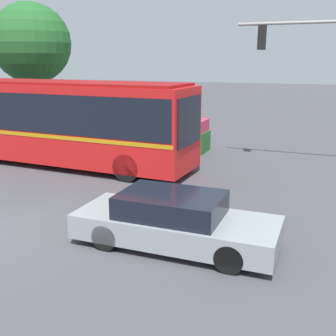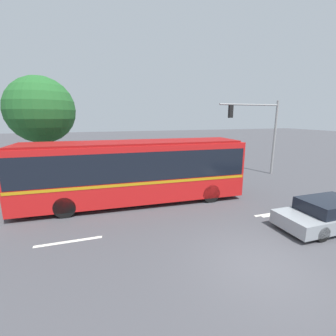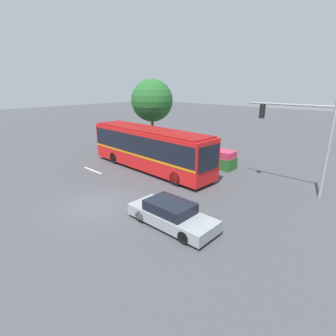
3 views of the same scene
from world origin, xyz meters
name	(u,v)px [view 3 (image 3 of 3)]	position (x,y,z in m)	size (l,w,h in m)	color
ground_plane	(97,206)	(0.00, 0.00, 0.00)	(140.00, 140.00, 0.00)	#444449
city_bus	(149,147)	(-2.78, 6.77, 1.90)	(11.87, 2.97, 3.33)	red
sedan_foreground	(171,214)	(4.53, 1.34, 0.58)	(4.62, 1.81, 1.23)	gray
traffic_light_pole	(305,133)	(7.65, 9.80, 3.87)	(5.17, 0.24, 5.81)	gray
flowering_hedge	(201,155)	(-0.82, 11.05, 0.73)	(6.43, 1.35, 1.48)	#286028
street_tree_left	(152,101)	(-7.92, 12.07, 5.00)	(4.28, 4.28, 7.15)	brown
lane_stripe_near	(181,209)	(3.73, 2.99, 0.01)	(2.40, 0.16, 0.01)	silver
lane_stripe_mid	(179,206)	(3.45, 3.17, 0.01)	(2.40, 0.16, 0.01)	silver
lane_stripe_far	(93,170)	(-5.90, 3.40, 0.01)	(2.40, 0.16, 0.01)	silver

